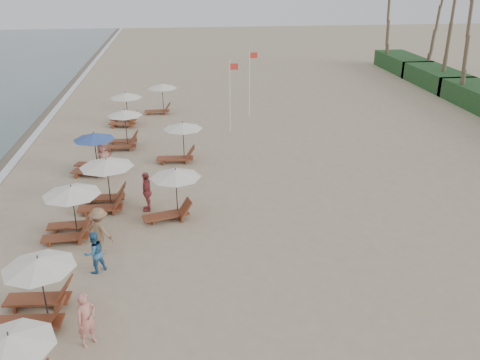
{
  "coord_description": "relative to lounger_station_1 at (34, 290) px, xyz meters",
  "views": [
    {
      "loc": [
        -1.56,
        -14.32,
        10.4
      ],
      "look_at": [
        1.0,
        6.76,
        1.3
      ],
      "focal_mm": 37.71,
      "sensor_mm": 36.0,
      "label": 1
    }
  ],
  "objects": [
    {
      "name": "lounger_station_3",
      "position": [
        1.17,
        7.81,
        0.19
      ],
      "size": [
        2.69,
        2.45,
        2.39
      ],
      "color": "brown",
      "rests_on": "ground"
    },
    {
      "name": "lounger_station_2",
      "position": [
        0.11,
        5.26,
        0.16
      ],
      "size": [
        2.57,
        2.35,
        2.24
      ],
      "color": "brown",
      "rests_on": "ground"
    },
    {
      "name": "flag_pole_far",
      "position": [
        9.86,
        21.98,
        1.66
      ],
      "size": [
        0.6,
        0.08,
        4.9
      ],
      "color": "silver",
      "rests_on": "ground"
    },
    {
      "name": "lounger_station_1",
      "position": [
        0.0,
        0.0,
        0.0
      ],
      "size": [
        2.7,
        2.27,
        2.18
      ],
      "color": "brown",
      "rests_on": "ground"
    },
    {
      "name": "beachgoer_far_b",
      "position": [
        0.62,
        11.83,
        -0.11
      ],
      "size": [
        1.06,
        1.07,
        1.87
      ],
      "primitive_type": "imported",
      "rotation": [
        0.0,
        0.0,
        0.81
      ],
      "color": "#9D6055",
      "rests_on": "ground"
    },
    {
      "name": "beachgoer_near",
      "position": [
        1.79,
        -1.44,
        -0.16
      ],
      "size": [
        0.76,
        0.75,
        1.77
      ],
      "primitive_type": "imported",
      "rotation": [
        0.0,
        0.0,
        0.75
      ],
      "color": "tan",
      "rests_on": "ground"
    },
    {
      "name": "lounger_station_6",
      "position": [
        0.91,
        21.04,
        0.15
      ],
      "size": [
        2.51,
        2.22,
        2.3
      ],
      "color": "brown",
      "rests_on": "ground"
    },
    {
      "name": "beachgoer_mid_a",
      "position": [
        1.46,
        2.45,
        -0.23
      ],
      "size": [
        0.99,
        0.97,
        1.61
      ],
      "primitive_type": "imported",
      "rotation": [
        0.0,
        0.0,
        3.82
      ],
      "color": "#316694",
      "rests_on": "ground"
    },
    {
      "name": "inland_station_0",
      "position": [
        4.23,
        6.41,
        0.3
      ],
      "size": [
        2.77,
        2.24,
        2.22
      ],
      "color": "brown",
      "rests_on": "ground"
    },
    {
      "name": "beachgoer_mid_b",
      "position": [
        1.49,
        3.81,
        -0.09
      ],
      "size": [
        1.41,
        1.29,
        1.9
      ],
      "primitive_type": "imported",
      "rotation": [
        0.0,
        0.0,
        2.52
      ],
      "color": "#8A6546",
      "rests_on": "ground"
    },
    {
      "name": "inland_station_2",
      "position": [
        3.35,
        23.83,
        0.39
      ],
      "size": [
        2.59,
        2.24,
        2.22
      ],
      "color": "brown",
      "rests_on": "ground"
    },
    {
      "name": "inland_station_1",
      "position": [
        4.65,
        13.45,
        0.28
      ],
      "size": [
        2.77,
        2.24,
        2.22
      ],
      "color": "brown",
      "rests_on": "ground"
    },
    {
      "name": "beachgoer_far_a",
      "position": [
        3.12,
        7.34,
        -0.1
      ],
      "size": [
        0.47,
        1.1,
        1.87
      ],
      "primitive_type": "imported",
      "rotation": [
        0.0,
        0.0,
        4.7
      ],
      "color": "#AE454A",
      "rests_on": "ground"
    },
    {
      "name": "flag_pole_near",
      "position": [
        8.07,
        18.37,
        1.61
      ],
      "size": [
        0.59,
        0.08,
        4.81
      ],
      "color": "silver",
      "rests_on": "ground"
    },
    {
      "name": "ground",
      "position": [
        6.37,
        0.53,
        -1.04
      ],
      "size": [
        160.0,
        160.0,
        0.0
      ],
      "primitive_type": "plane",
      "color": "tan",
      "rests_on": "ground"
    },
    {
      "name": "lounger_station_5",
      "position": [
        1.23,
        16.27,
        0.12
      ],
      "size": [
        2.46,
        2.12,
        2.37
      ],
      "color": "brown",
      "rests_on": "ground"
    },
    {
      "name": "lounger_station_4",
      "position": [
        -0.02,
        12.28,
        0.1
      ],
      "size": [
        2.54,
        2.25,
        2.23
      ],
      "color": "brown",
      "rests_on": "ground"
    }
  ]
}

